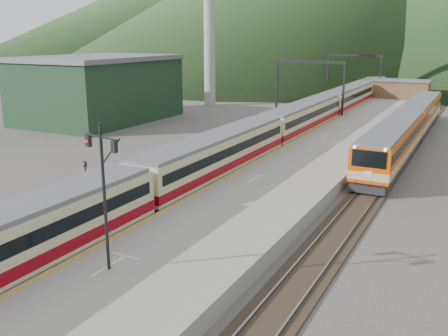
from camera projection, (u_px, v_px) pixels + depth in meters
The scene contains 15 objects.
track_main at pixel (289, 142), 53.91m from camera, with size 2.60×200.00×0.23m.
track_far at pixel (247, 138), 56.14m from camera, with size 2.60×200.00×0.23m.
track_second at pixel (400, 153), 48.79m from camera, with size 2.60×200.00×0.23m.
platform at pixel (335, 147), 49.59m from camera, with size 8.00×100.00×1.00m, color gray.
gantry_near at pixel (309, 79), 66.62m from camera, with size 9.55×0.25×8.00m.
gantry_far at pixel (354, 68), 88.05m from camera, with size 9.55×0.25×8.00m.
warehouse at pixel (99, 88), 67.02m from camera, with size 14.50×20.50×8.60m.
smokestack at pixel (209, 11), 78.74m from camera, with size 1.80×1.80×30.00m, color #9E998E.
station_shed at pixel (400, 89), 83.35m from camera, with size 9.40×4.40×3.10m.
hill_d at pixel (211, 4), 271.80m from camera, with size 200.00×200.00×55.00m, color #2B431F.
main_train at pixel (303, 118), 57.12m from camera, with size 3.02×103.66×3.69m.
second_train at pixel (409, 126), 52.23m from camera, with size 2.92×39.78×3.57m.
signal_mast at pixel (104, 182), 21.50m from camera, with size 2.16×0.63×6.69m.
short_signal_b at pixel (240, 136), 50.04m from camera, with size 0.27×0.24×2.27m.
short_signal_c at pixel (86, 172), 36.77m from camera, with size 0.22×0.17×2.27m.
Camera 1 is at (18.13, -10.11, 11.22)m, focal length 40.00 mm.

